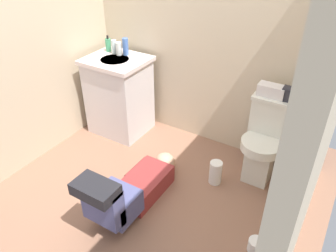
{
  "coord_description": "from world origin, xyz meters",
  "views": [
    {
      "loc": [
        1.27,
        -1.67,
        2.04
      ],
      "look_at": [
        -0.01,
        0.43,
        0.45
      ],
      "focal_mm": 35.7,
      "sensor_mm": 36.0,
      "label": 1
    }
  ],
  "objects_px": {
    "toilet": "(265,141)",
    "bottle_blue": "(125,47)",
    "person_plumber": "(131,190)",
    "toiletry_bag": "(290,94)",
    "bottle_white": "(119,49)",
    "toilet_paper_roll": "(256,245)",
    "vanity_cabinet": "(119,95)",
    "bottle_clear": "(114,47)",
    "soap_dispenser": "(108,45)",
    "paper_towel_roll": "(216,172)",
    "tissue_box": "(272,91)",
    "faucet": "(124,49)"
  },
  "relations": [
    {
      "from": "soap_dispenser",
      "to": "paper_towel_roll",
      "type": "relative_size",
      "value": 0.76
    },
    {
      "from": "toiletry_bag",
      "to": "toilet",
      "type": "bearing_deg",
      "value": -139.23
    },
    {
      "from": "bottle_clear",
      "to": "person_plumber",
      "type": "bearing_deg",
      "value": -47.86
    },
    {
      "from": "vanity_cabinet",
      "to": "bottle_clear",
      "type": "xyz_separation_m",
      "value": [
        -0.09,
        0.1,
        0.47
      ]
    },
    {
      "from": "vanity_cabinet",
      "to": "bottle_blue",
      "type": "bearing_deg",
      "value": 78.89
    },
    {
      "from": "toilet",
      "to": "toilet_paper_roll",
      "type": "bearing_deg",
      "value": -73.43
    },
    {
      "from": "faucet",
      "to": "soap_dispenser",
      "type": "bearing_deg",
      "value": -173.99
    },
    {
      "from": "tissue_box",
      "to": "bottle_clear",
      "type": "xyz_separation_m",
      "value": [
        -1.59,
        -0.05,
        0.09
      ]
    },
    {
      "from": "paper_towel_roll",
      "to": "toilet_paper_roll",
      "type": "relative_size",
      "value": 1.99
    },
    {
      "from": "person_plumber",
      "to": "bottle_clear",
      "type": "height_order",
      "value": "bottle_clear"
    },
    {
      "from": "toilet",
      "to": "bottle_blue",
      "type": "distance_m",
      "value": 1.61
    },
    {
      "from": "vanity_cabinet",
      "to": "bottle_clear",
      "type": "bearing_deg",
      "value": 134.21
    },
    {
      "from": "paper_towel_roll",
      "to": "toilet",
      "type": "bearing_deg",
      "value": 46.8
    },
    {
      "from": "vanity_cabinet",
      "to": "bottle_white",
      "type": "relative_size",
      "value": 6.34
    },
    {
      "from": "person_plumber",
      "to": "bottle_white",
      "type": "xyz_separation_m",
      "value": [
        -0.82,
        0.97,
        0.71
      ]
    },
    {
      "from": "toilet",
      "to": "paper_towel_roll",
      "type": "distance_m",
      "value": 0.51
    },
    {
      "from": "toiletry_bag",
      "to": "toilet_paper_roll",
      "type": "height_order",
      "value": "toiletry_bag"
    },
    {
      "from": "soap_dispenser",
      "to": "bottle_clear",
      "type": "distance_m",
      "value": 0.1
    },
    {
      "from": "toilet",
      "to": "soap_dispenser",
      "type": "relative_size",
      "value": 4.52
    },
    {
      "from": "toilet",
      "to": "bottle_white",
      "type": "xyz_separation_m",
      "value": [
        -1.58,
        0.03,
        0.52
      ]
    },
    {
      "from": "bottle_white",
      "to": "toiletry_bag",
      "type": "bearing_deg",
      "value": 1.92
    },
    {
      "from": "faucet",
      "to": "bottle_white",
      "type": "height_order",
      "value": "bottle_white"
    },
    {
      "from": "vanity_cabinet",
      "to": "paper_towel_roll",
      "type": "xyz_separation_m",
      "value": [
        1.24,
        -0.26,
        -0.31
      ]
    },
    {
      "from": "toilet",
      "to": "toilet_paper_roll",
      "type": "xyz_separation_m",
      "value": [
        0.24,
        -0.82,
        -0.32
      ]
    },
    {
      "from": "tissue_box",
      "to": "bottle_clear",
      "type": "height_order",
      "value": "bottle_clear"
    },
    {
      "from": "vanity_cabinet",
      "to": "bottle_clear",
      "type": "height_order",
      "value": "bottle_clear"
    },
    {
      "from": "faucet",
      "to": "soap_dispenser",
      "type": "relative_size",
      "value": 0.6
    },
    {
      "from": "person_plumber",
      "to": "toilet_paper_roll",
      "type": "relative_size",
      "value": 9.68
    },
    {
      "from": "toilet",
      "to": "toiletry_bag",
      "type": "distance_m",
      "value": 0.46
    },
    {
      "from": "toiletry_bag",
      "to": "person_plumber",
      "type": "bearing_deg",
      "value": -130.24
    },
    {
      "from": "tissue_box",
      "to": "bottle_blue",
      "type": "height_order",
      "value": "bottle_blue"
    },
    {
      "from": "faucet",
      "to": "bottle_clear",
      "type": "distance_m",
      "value": 0.11
    },
    {
      "from": "person_plumber",
      "to": "toiletry_bag",
      "type": "bearing_deg",
      "value": 49.76
    },
    {
      "from": "toiletry_bag",
      "to": "bottle_clear",
      "type": "height_order",
      "value": "bottle_clear"
    },
    {
      "from": "person_plumber",
      "to": "bottle_clear",
      "type": "distance_m",
      "value": 1.49
    },
    {
      "from": "bottle_white",
      "to": "bottle_blue",
      "type": "distance_m",
      "value": 0.07
    },
    {
      "from": "bottle_white",
      "to": "toilet_paper_roll",
      "type": "xyz_separation_m",
      "value": [
        1.82,
        -0.86,
        -0.83
      ]
    },
    {
      "from": "soap_dispenser",
      "to": "bottle_blue",
      "type": "height_order",
      "value": "bottle_blue"
    },
    {
      "from": "toilet",
      "to": "bottle_white",
      "type": "distance_m",
      "value": 1.66
    },
    {
      "from": "soap_dispenser",
      "to": "bottle_clear",
      "type": "xyz_separation_m",
      "value": [
        0.1,
        -0.02,
        0.0
      ]
    },
    {
      "from": "tissue_box",
      "to": "bottle_blue",
      "type": "xyz_separation_m",
      "value": [
        -1.47,
        -0.02,
        0.1
      ]
    },
    {
      "from": "soap_dispenser",
      "to": "bottle_blue",
      "type": "xyz_separation_m",
      "value": [
        0.22,
        0.01,
        0.02
      ]
    },
    {
      "from": "vanity_cabinet",
      "to": "faucet",
      "type": "bearing_deg",
      "value": 90.0
    },
    {
      "from": "tissue_box",
      "to": "toilet_paper_roll",
      "type": "bearing_deg",
      "value": -72.39
    },
    {
      "from": "toiletry_bag",
      "to": "soap_dispenser",
      "type": "distance_m",
      "value": 1.84
    },
    {
      "from": "vanity_cabinet",
      "to": "soap_dispenser",
      "type": "bearing_deg",
      "value": 147.65
    },
    {
      "from": "person_plumber",
      "to": "vanity_cabinet",
      "type": "bearing_deg",
      "value": 131.9
    },
    {
      "from": "toilet",
      "to": "bottle_clear",
      "type": "xyz_separation_m",
      "value": [
        -1.64,
        0.04,
        0.52
      ]
    },
    {
      "from": "bottle_clear",
      "to": "bottle_blue",
      "type": "bearing_deg",
      "value": 14.89
    },
    {
      "from": "bottle_clear",
      "to": "bottle_white",
      "type": "bearing_deg",
      "value": -2.92
    }
  ]
}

